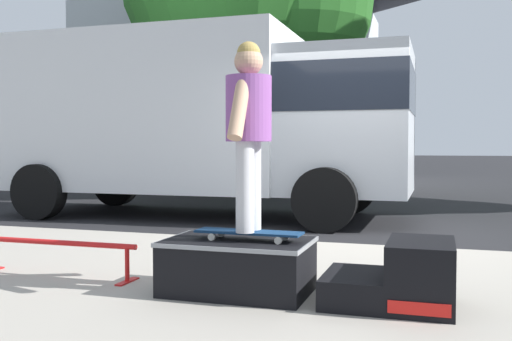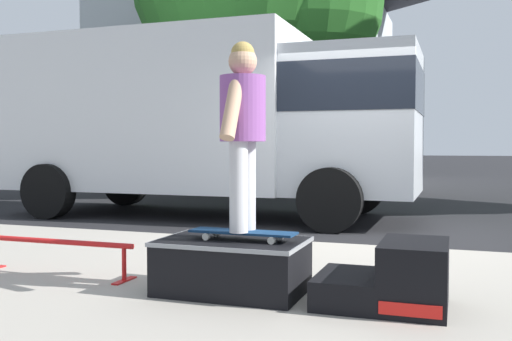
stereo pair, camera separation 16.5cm
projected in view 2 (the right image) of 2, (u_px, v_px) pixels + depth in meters
name	position (u px, v px, depth m)	size (l,w,h in m)	color
ground_plane	(353.00, 247.00, 6.83)	(140.00, 140.00, 0.00)	black
sidewalk_slab	(278.00, 309.00, 4.00)	(50.00, 5.00, 0.12)	#A8A093
skate_box	(232.00, 264.00, 4.21)	(1.05, 0.68, 0.39)	black
kicker_ramp	(393.00, 280.00, 3.84)	(0.85, 0.66, 0.44)	black
grind_rail	(55.00, 248.00, 4.78)	(1.48, 0.28, 0.30)	red
skateboard	(243.00, 233.00, 4.17)	(0.78, 0.22, 0.07)	navy
skater_kid	(243.00, 120.00, 4.13)	(0.33, 0.70, 1.35)	silver
box_truck	(209.00, 116.00, 9.76)	(6.91, 2.63, 3.05)	white
house_behind	(251.00, 60.00, 20.51)	(9.54, 8.23, 8.40)	silver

